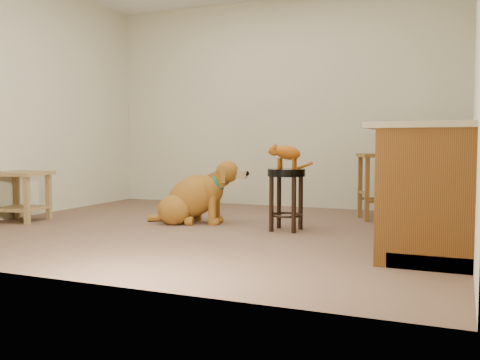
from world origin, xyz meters
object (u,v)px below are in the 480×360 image
at_px(tabby_kitten, 286,153).
at_px(side_table, 21,188).
at_px(wood_stool, 378,185).
at_px(golden_retriever, 194,198).
at_px(padded_stool, 286,187).

bearing_deg(tabby_kitten, side_table, -169.24).
xyz_separation_m(wood_stool, golden_retriever, (-1.66, -0.95, -0.11)).
height_order(wood_stool, side_table, wood_stool).
relative_size(padded_stool, tabby_kitten, 1.37).
bearing_deg(wood_stool, golden_retriever, -150.24).
bearing_deg(golden_retriever, tabby_kitten, -16.70).
bearing_deg(padded_stool, wood_stool, 56.94).
height_order(side_table, golden_retriever, golden_retriever).
xyz_separation_m(padded_stool, side_table, (-2.68, -0.50, -0.07)).
height_order(side_table, tabby_kitten, tabby_kitten).
xyz_separation_m(side_table, golden_retriever, (1.69, 0.57, -0.09)).
height_order(padded_stool, tabby_kitten, tabby_kitten).
bearing_deg(tabby_kitten, padded_stool, -5.72).
bearing_deg(golden_retriever, side_table, -173.41).
relative_size(wood_stool, tabby_kitten, 1.67).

